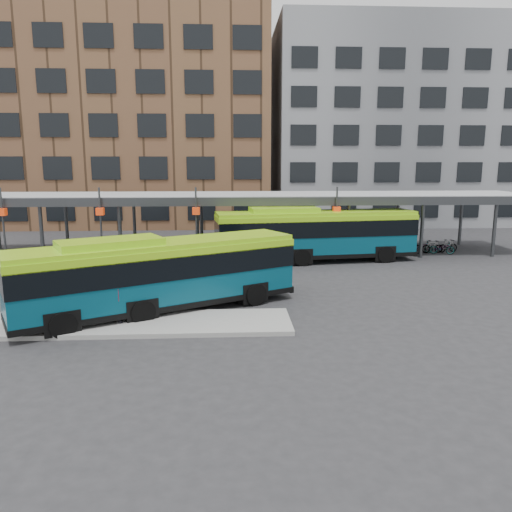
{
  "coord_description": "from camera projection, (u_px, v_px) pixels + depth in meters",
  "views": [
    {
      "loc": [
        -0.88,
        -22.02,
        6.37
      ],
      "look_at": [
        0.4,
        2.07,
        1.8
      ],
      "focal_mm": 35.0,
      "sensor_mm": 36.0,
      "label": 1
    }
  ],
  "objects": [
    {
      "name": "building_grey",
      "position": [
        387.0,
        127.0,
        53.21
      ],
      "size": [
        24.0,
        14.0,
        20.0
      ],
      "primitive_type": "cube",
      "color": "slate",
      "rests_on": "ground"
    },
    {
      "name": "building_brick",
      "position": [
        141.0,
        116.0,
        51.67
      ],
      "size": [
        26.0,
        14.0,
        22.0
      ],
      "primitive_type": "cube",
      "color": "brown",
      "rests_on": "ground"
    },
    {
      "name": "boarding_island",
      "position": [
        113.0,
        324.0,
        19.59
      ],
      "size": [
        14.0,
        3.0,
        0.18
      ],
      "primitive_type": "cube",
      "color": "gray",
      "rests_on": "ground"
    },
    {
      "name": "bus_rear",
      "position": [
        315.0,
        233.0,
        32.11
      ],
      "size": [
        13.09,
        4.44,
        3.54
      ],
      "rotation": [
        0.0,
        0.0,
        0.14
      ],
      "color": "#074357",
      "rests_on": "ground"
    },
    {
      "name": "pedestrian",
      "position": [
        121.0,
        299.0,
        19.46
      ],
      "size": [
        0.64,
        0.78,
        1.83
      ],
      "rotation": [
        0.0,
        0.0,
        1.22
      ],
      "color": "black",
      "rests_on": "boarding_island"
    },
    {
      "name": "canopy",
      "position": [
        241.0,
        198.0,
        34.73
      ],
      "size": [
        40.0,
        6.53,
        4.8
      ],
      "color": "#999B9E",
      "rests_on": "ground"
    },
    {
      "name": "bike_rack",
      "position": [
        422.0,
        247.0,
        35.21
      ],
      "size": [
        5.44,
        1.6,
        1.05
      ],
      "color": "slate",
      "rests_on": "ground"
    },
    {
      "name": "bus_front",
      "position": [
        158.0,
        273.0,
        21.12
      ],
      "size": [
        11.88,
        7.98,
        3.34
      ],
      "rotation": [
        0.0,
        0.0,
        0.49
      ],
      "color": "#074357",
      "rests_on": "ground"
    },
    {
      "name": "ground",
      "position": [
        250.0,
        303.0,
        22.84
      ],
      "size": [
        120.0,
        120.0,
        0.0
      ],
      "primitive_type": "plane",
      "color": "#28282B",
      "rests_on": "ground"
    }
  ]
}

